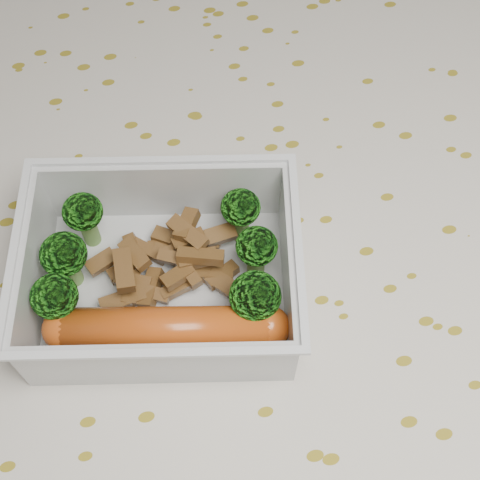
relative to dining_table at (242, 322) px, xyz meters
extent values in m
cube|color=brown|center=(0.00, 0.00, 0.06)|extent=(1.40, 0.90, 0.04)
cube|color=beige|center=(0.00, 0.00, 0.09)|extent=(1.46, 0.96, 0.01)
cube|color=silver|center=(-0.05, -0.01, 0.09)|extent=(0.17, 0.14, 0.00)
cube|color=silver|center=(-0.04, 0.05, 0.12)|extent=(0.15, 0.03, 0.05)
cube|color=silver|center=(-0.06, -0.06, 0.12)|extent=(0.15, 0.03, 0.05)
cube|color=silver|center=(0.02, -0.02, 0.12)|extent=(0.03, 0.11, 0.05)
cube|color=silver|center=(-0.12, 0.01, 0.12)|extent=(0.03, 0.11, 0.05)
cube|color=silver|center=(-0.04, 0.05, 0.14)|extent=(0.16, 0.04, 0.00)
cube|color=silver|center=(-0.06, -0.07, 0.14)|extent=(0.16, 0.04, 0.00)
cube|color=silver|center=(0.03, -0.02, 0.14)|extent=(0.03, 0.11, 0.00)
cube|color=silver|center=(-0.13, 0.01, 0.14)|extent=(0.03, 0.11, 0.00)
cylinder|color=#608C3F|center=(-0.09, 0.04, 0.11)|extent=(0.01, 0.01, 0.02)
ellipsoid|color=#288B16|center=(-0.09, 0.04, 0.13)|extent=(0.02, 0.02, 0.02)
cylinder|color=#608C3F|center=(0.00, 0.02, 0.11)|extent=(0.01, 0.01, 0.03)
ellipsoid|color=#288B16|center=(0.00, 0.02, 0.13)|extent=(0.02, 0.02, 0.02)
cylinder|color=#608C3F|center=(-0.10, 0.01, 0.10)|extent=(0.01, 0.01, 0.02)
ellipsoid|color=#288B16|center=(-0.10, 0.01, 0.13)|extent=(0.03, 0.03, 0.02)
cylinder|color=#608C3F|center=(0.01, -0.01, 0.11)|extent=(0.01, 0.01, 0.02)
ellipsoid|color=#288B16|center=(0.01, -0.01, 0.13)|extent=(0.02, 0.02, 0.02)
cylinder|color=#608C3F|center=(-0.11, -0.01, 0.10)|extent=(0.01, 0.01, 0.02)
ellipsoid|color=#288B16|center=(-0.11, -0.01, 0.13)|extent=(0.03, 0.03, 0.02)
cylinder|color=#608C3F|center=(0.00, -0.04, 0.10)|extent=(0.01, 0.01, 0.02)
ellipsoid|color=#288B16|center=(0.00, -0.04, 0.12)|extent=(0.03, 0.03, 0.03)
cube|color=brown|center=(-0.03, 0.01, 0.10)|extent=(0.02, 0.01, 0.01)
cube|color=brown|center=(-0.07, 0.00, 0.11)|extent=(0.01, 0.03, 0.01)
cube|color=brown|center=(-0.03, 0.00, 0.11)|extent=(0.03, 0.02, 0.01)
cube|color=brown|center=(-0.03, 0.02, 0.11)|extent=(0.02, 0.01, 0.01)
cube|color=brown|center=(-0.08, 0.01, 0.11)|extent=(0.02, 0.02, 0.01)
cube|color=brown|center=(-0.04, 0.01, 0.10)|extent=(0.03, 0.02, 0.01)
cube|color=brown|center=(-0.07, 0.02, 0.10)|extent=(0.01, 0.02, 0.01)
cube|color=brown|center=(-0.03, 0.00, 0.11)|extent=(0.01, 0.02, 0.01)
cube|color=brown|center=(-0.07, 0.00, 0.10)|extent=(0.02, 0.02, 0.01)
cube|color=brown|center=(-0.07, 0.00, 0.10)|extent=(0.02, 0.02, 0.01)
cube|color=brown|center=(-0.06, 0.01, 0.11)|extent=(0.02, 0.02, 0.01)
cube|color=brown|center=(-0.02, -0.01, 0.10)|extent=(0.03, 0.02, 0.01)
cube|color=brown|center=(-0.03, 0.02, 0.11)|extent=(0.02, 0.02, 0.01)
cube|color=brown|center=(-0.08, -0.01, 0.10)|extent=(0.03, 0.01, 0.01)
cube|color=brown|center=(-0.03, 0.00, 0.11)|extent=(0.02, 0.01, 0.01)
cube|color=brown|center=(-0.06, 0.02, 0.10)|extent=(0.03, 0.02, 0.01)
cube|color=brown|center=(-0.04, 0.03, 0.10)|extent=(0.02, 0.02, 0.01)
cube|color=brown|center=(-0.03, 0.02, 0.10)|extent=(0.02, 0.02, 0.01)
cube|color=brown|center=(-0.04, -0.01, 0.10)|extent=(0.03, 0.01, 0.01)
cube|color=brown|center=(-0.04, 0.02, 0.10)|extent=(0.03, 0.01, 0.01)
cube|color=brown|center=(-0.03, 0.02, 0.11)|extent=(0.02, 0.03, 0.01)
cube|color=brown|center=(-0.01, -0.01, 0.10)|extent=(0.02, 0.02, 0.01)
cube|color=brown|center=(-0.06, -0.01, 0.10)|extent=(0.02, 0.03, 0.01)
cube|color=brown|center=(-0.07, 0.01, 0.10)|extent=(0.03, 0.02, 0.01)
cube|color=brown|center=(-0.01, -0.02, 0.10)|extent=(0.03, 0.03, 0.01)
cube|color=brown|center=(-0.02, 0.02, 0.10)|extent=(0.02, 0.02, 0.01)
cube|color=brown|center=(-0.01, 0.02, 0.11)|extent=(0.02, 0.01, 0.01)
cube|color=brown|center=(-0.04, -0.01, 0.11)|extent=(0.02, 0.02, 0.01)
cube|color=brown|center=(-0.04, 0.01, 0.11)|extent=(0.02, 0.02, 0.01)
cube|color=brown|center=(-0.06, -0.01, 0.10)|extent=(0.03, 0.02, 0.01)
cylinder|color=#AF4512|center=(-0.05, -0.04, 0.11)|extent=(0.12, 0.05, 0.03)
sphere|color=#AF4512|center=(0.00, -0.05, 0.11)|extent=(0.03, 0.03, 0.03)
sphere|color=#AF4512|center=(-0.11, -0.03, 0.11)|extent=(0.03, 0.03, 0.03)
camera|label=1|loc=(-0.05, -0.19, 0.46)|focal=50.00mm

